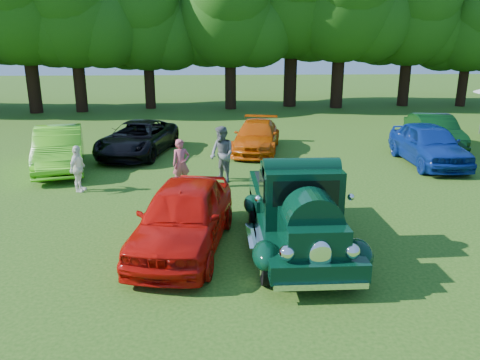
{
  "coord_description": "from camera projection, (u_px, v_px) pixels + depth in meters",
  "views": [
    {
      "loc": [
        -0.98,
        -10.7,
        4.78
      ],
      "look_at": [
        -0.27,
        1.65,
        1.1
      ],
      "focal_mm": 35.0,
      "sensor_mm": 36.0,
      "label": 1
    }
  ],
  "objects": [
    {
      "name": "back_car_blue",
      "position": [
        429.0,
        144.0,
        18.74
      ],
      "size": [
        2.05,
        4.86,
        1.64
      ],
      "primitive_type": "imported",
      "rotation": [
        0.0,
        0.0,
        -0.02
      ],
      "color": "navy",
      "rests_on": "ground"
    },
    {
      "name": "spectator_pink",
      "position": [
        181.0,
        164.0,
        15.66
      ],
      "size": [
        0.71,
        0.59,
        1.67
      ],
      "primitive_type": "imported",
      "rotation": [
        0.0,
        0.0,
        0.37
      ],
      "color": "#BD4E5F",
      "rests_on": "ground"
    },
    {
      "name": "back_car_lime",
      "position": [
        59.0,
        149.0,
        17.96
      ],
      "size": [
        2.9,
        5.19,
        1.62
      ],
      "primitive_type": "imported",
      "rotation": [
        0.0,
        0.0,
        0.26
      ],
      "color": "#55CD1B",
      "rests_on": "ground"
    },
    {
      "name": "back_car_orange",
      "position": [
        257.0,
        136.0,
        20.98
      ],
      "size": [
        2.75,
        4.94,
        1.35
      ],
      "primitive_type": "imported",
      "rotation": [
        0.0,
        0.0,
        -0.19
      ],
      "color": "#CA4C07",
      "rests_on": "ground"
    },
    {
      "name": "hero_pickup",
      "position": [
        298.0,
        212.0,
        11.1
      ],
      "size": [
        2.46,
        5.28,
        2.06
      ],
      "color": "black",
      "rests_on": "ground"
    },
    {
      "name": "red_convertible",
      "position": [
        184.0,
        216.0,
        11.07
      ],
      "size": [
        2.71,
        5.0,
        1.61
      ],
      "primitive_type": "imported",
      "rotation": [
        0.0,
        0.0,
        -0.18
      ],
      "color": "#C00E08",
      "rests_on": "ground"
    },
    {
      "name": "tree_line",
      "position": [
        226.0,
        10.0,
        32.54
      ],
      "size": [
        64.83,
        10.84,
        12.27
      ],
      "color": "black",
      "rests_on": "ground"
    },
    {
      "name": "ground",
      "position": [
        255.0,
        241.0,
        11.66
      ],
      "size": [
        120.0,
        120.0,
        0.0
      ],
      "primitive_type": "plane",
      "color": "#1F4B11",
      "rests_on": "ground"
    },
    {
      "name": "back_car_black",
      "position": [
        138.0,
        138.0,
        20.31
      ],
      "size": [
        3.44,
        5.59,
        1.45
      ],
      "primitive_type": "imported",
      "rotation": [
        0.0,
        0.0,
        -0.21
      ],
      "color": "black",
      "rests_on": "ground"
    },
    {
      "name": "spectator_white",
      "position": [
        78.0,
        169.0,
        15.29
      ],
      "size": [
        0.55,
        0.96,
        1.54
      ],
      "primitive_type": "imported",
      "rotation": [
        0.0,
        0.0,
        1.36
      ],
      "color": "white",
      "rests_on": "ground"
    },
    {
      "name": "spectator_grey",
      "position": [
        222.0,
        154.0,
        16.31
      ],
      "size": [
        1.15,
        1.21,
        1.97
      ],
      "primitive_type": "imported",
      "rotation": [
        0.0,
        0.0,
        -0.98
      ],
      "color": "slate",
      "rests_on": "ground"
    },
    {
      "name": "back_car_green",
      "position": [
        434.0,
        132.0,
        21.56
      ],
      "size": [
        2.19,
        4.81,
        1.53
      ],
      "primitive_type": "imported",
      "rotation": [
        0.0,
        0.0,
        -0.13
      ],
      "color": "black",
      "rests_on": "ground"
    }
  ]
}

